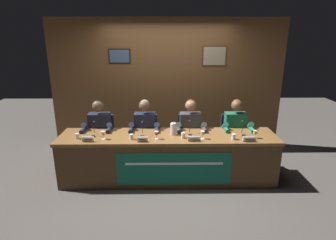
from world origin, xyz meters
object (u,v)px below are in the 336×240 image
object	(u,v)px
water_cup_center_left	(131,137)
nameplate_far_right	(249,139)
nameplate_far_left	(88,139)
chair_center_right	(189,141)
water_cup_center_right	(183,136)
microphone_center_right	(190,130)
water_cup_far_left	(77,136)
juice_glass_center_left	(156,134)
juice_glass_far_left	(103,134)
juice_glass_far_right	(255,133)
microphone_center_left	(142,132)
juice_glass_center_right	(203,133)
microphone_far_left	(93,131)
chair_center_left	(146,141)
conference_table	(168,152)
water_cup_far_right	(234,137)
water_pitcher_central	(174,129)
panelist_center_left	(145,130)
nameplate_center_right	(194,139)
panelist_center_right	(191,130)
microphone_far_right	(243,131)
chair_far_right	(232,141)
panelist_far_right	(236,130)
panelist_far_left	(99,130)
chair_far_left	(103,141)
nameplate_center_left	(142,139)

from	to	relation	value
water_cup_center_left	nameplate_far_right	xyz separation A→B (m)	(1.76, -0.10, 0.00)
nameplate_far_left	chair_center_right	xyz separation A→B (m)	(1.59, 0.81, -0.36)
water_cup_center_right	microphone_center_right	distance (m)	0.19
water_cup_far_left	juice_glass_center_left	world-z (taller)	juice_glass_center_left
juice_glass_far_left	water_cup_far_left	size ratio (longest dim) A/B	1.46
juice_glass_far_left	juice_glass_far_right	size ratio (longest dim) A/B	1.00
microphone_center_left	juice_glass_center_right	world-z (taller)	microphone_center_left
microphone_far_left	nameplate_far_right	distance (m)	2.39
chair_center_left	conference_table	bearing A→B (deg)	-59.54
water_cup_far_right	water_pitcher_central	distance (m)	0.93
panelist_center_left	microphone_center_right	size ratio (longest dim) A/B	5.70
water_cup_center_left	nameplate_center_right	bearing A→B (deg)	-4.75
chair_center_right	panelist_center_right	distance (m)	0.34
microphone_center_left	microphone_far_right	bearing A→B (deg)	0.39
chair_center_right	juice_glass_far_right	world-z (taller)	chair_center_right
chair_far_right	panelist_far_right	distance (m)	0.34
panelist_far_left	juice_glass_center_left	size ratio (longest dim) A/B	9.94
panelist_far_left	water_cup_center_left	world-z (taller)	panelist_far_left
juice_glass_far_left	microphone_center_left	bearing A→B (deg)	12.21
panelist_center_right	water_pitcher_central	bearing A→B (deg)	-132.51
panelist_center_left	chair_far_right	distance (m)	1.60
water_pitcher_central	juice_glass_far_right	bearing A→B (deg)	-8.28
nameplate_far_right	juice_glass_far_right	xyz separation A→B (m)	(0.12, 0.13, 0.05)
juice_glass_center_left	juice_glass_far_right	world-z (taller)	same
water_pitcher_central	chair_far_left	bearing A→B (deg)	157.22
water_cup_far_left	nameplate_center_left	xyz separation A→B (m)	(1.00, -0.13, 0.00)
chair_center_right	juice_glass_center_right	distance (m)	0.84
chair_far_right	water_cup_center_left	bearing A→B (deg)	-156.79
nameplate_far_left	panelist_far_right	bearing A→B (deg)	14.50
juice_glass_far_left	conference_table	bearing A→B (deg)	2.95
water_cup_center_left	chair_far_right	bearing A→B (deg)	23.21
panelist_far_right	juice_glass_far_right	xyz separation A→B (m)	(0.15, -0.51, 0.13)
panelist_center_right	water_cup_center_right	xyz separation A→B (m)	(-0.16, -0.49, 0.08)
water_cup_center_right	nameplate_far_left	bearing A→B (deg)	-175.05
panelist_center_right	chair_far_right	distance (m)	0.85
panelist_far_right	juice_glass_far_right	distance (m)	0.55
panelist_center_right	juice_glass_far_left	bearing A→B (deg)	-159.31
conference_table	panelist_far_left	bearing A→B (deg)	158.25
microphone_far_left	water_cup_far_right	distance (m)	2.17
nameplate_far_left	panelist_center_left	bearing A→B (deg)	37.31
microphone_far_left	microphone_center_left	distance (m)	0.76
juice_glass_center_left	chair_far_right	world-z (taller)	chair_far_right
conference_table	panelist_center_right	xyz separation A→B (m)	(0.39, 0.47, 0.20)
juice_glass_far_left	water_cup_far_left	world-z (taller)	juice_glass_far_left
chair_far_right	panelist_far_right	xyz separation A→B (m)	(0.00, -0.20, 0.28)
microphone_center_right	nameplate_far_right	distance (m)	0.91
water_pitcher_central	water_cup_far_left	bearing A→B (deg)	-173.46
conference_table	water_cup_far_left	bearing A→B (deg)	-178.75
water_cup_far_right	microphone_far_right	size ratio (longest dim) A/B	0.39
panelist_far_left	chair_center_right	bearing A→B (deg)	7.27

